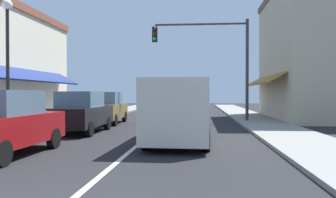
# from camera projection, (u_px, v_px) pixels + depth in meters

# --- Properties ---
(ground_plane) EXTENTS (80.00, 80.00, 0.00)m
(ground_plane) POSITION_uv_depth(u_px,v_px,m) (167.00, 121.00, 21.46)
(ground_plane) COLOR black
(sidewalk_left) EXTENTS (2.60, 56.00, 0.12)m
(sidewalk_left) POSITION_uv_depth(u_px,v_px,m) (81.00, 119.00, 21.95)
(sidewalk_left) COLOR gray
(sidewalk_left) RESTS_ON ground
(sidewalk_right) EXTENTS (2.60, 56.00, 0.12)m
(sidewalk_right) POSITION_uv_depth(u_px,v_px,m) (257.00, 120.00, 20.96)
(sidewalk_right) COLOR gray
(sidewalk_right) RESTS_ON ground
(lane_center_stripe) EXTENTS (0.14, 52.00, 0.01)m
(lane_center_stripe) POSITION_uv_depth(u_px,v_px,m) (167.00, 121.00, 21.46)
(lane_center_stripe) COLOR silver
(lane_center_stripe) RESTS_ON ground
(storefront_right_block) EXTENTS (6.78, 10.20, 8.50)m
(storefront_right_block) POSITION_uv_depth(u_px,v_px,m) (315.00, 54.00, 22.53)
(storefront_right_block) COLOR #BCAD8E
(storefront_right_block) RESTS_ON ground
(parked_car_nearest_left) EXTENTS (1.85, 4.13, 1.77)m
(parked_car_nearest_left) POSITION_uv_depth(u_px,v_px,m) (3.00, 123.00, 9.28)
(parked_car_nearest_left) COLOR maroon
(parked_car_nearest_left) RESTS_ON ground
(parked_car_second_left) EXTENTS (1.80, 4.11, 1.77)m
(parked_car_second_left) POSITION_uv_depth(u_px,v_px,m) (81.00, 112.00, 14.78)
(parked_car_second_left) COLOR black
(parked_car_second_left) RESTS_ON ground
(parked_car_third_left) EXTENTS (1.87, 4.15, 1.77)m
(parked_car_third_left) POSITION_uv_depth(u_px,v_px,m) (106.00, 108.00, 19.28)
(parked_car_third_left) COLOR brown
(parked_car_third_left) RESTS_ON ground
(van_in_lane) EXTENTS (2.10, 5.23, 2.12)m
(van_in_lane) POSITION_uv_depth(u_px,v_px,m) (180.00, 109.00, 11.69)
(van_in_lane) COLOR beige
(van_in_lane) RESTS_ON ground
(traffic_signal_mast_arm) EXTENTS (5.67, 0.50, 6.04)m
(traffic_signal_mast_arm) POSITION_uv_depth(u_px,v_px,m) (214.00, 52.00, 20.31)
(traffic_signal_mast_arm) COLOR #333333
(traffic_signal_mast_arm) RESTS_ON ground
(street_lamp_left_near) EXTENTS (0.36, 0.36, 5.04)m
(street_lamp_left_near) POSITION_uv_depth(u_px,v_px,m) (8.00, 46.00, 12.34)
(street_lamp_left_near) COLOR black
(street_lamp_left_near) RESTS_ON ground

